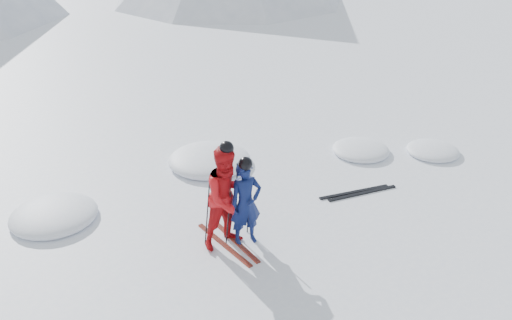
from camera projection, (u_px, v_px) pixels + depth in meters
ground at (324, 193)px, 12.05m from camera, size 160.00×160.00×0.00m
skier_blue at (246, 203)px, 10.02m from camera, size 0.70×0.54×1.69m
skier_red at (228, 197)px, 9.89m from camera, size 1.03×0.82×2.03m
pole_blue_left at (228, 218)px, 10.08m from camera, size 0.11×0.08×1.13m
pole_blue_right at (248, 206)px, 10.46m from camera, size 0.11×0.07×1.13m
pole_red_left at (207, 213)px, 10.05m from camera, size 0.13×0.10×1.35m
pole_red_right at (236, 204)px, 10.31m from camera, size 0.13×0.09×1.35m
ski_worn_left at (224, 244)px, 10.27m from camera, size 0.13×1.70×0.03m
ski_worn_right at (234, 240)px, 10.41m from camera, size 0.24×1.70×0.03m
ski_loose_a at (354, 192)px, 12.04m from camera, size 1.64×0.63×0.03m
ski_loose_b at (362, 193)px, 11.99m from camera, size 1.65×0.58×0.03m
snow_lumps at (227, 174)px, 12.85m from camera, size 10.23×4.76×0.44m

